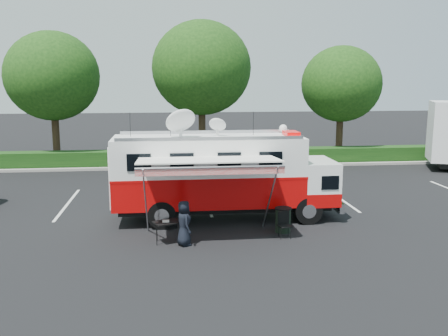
# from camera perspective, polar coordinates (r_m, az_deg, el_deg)

# --- Properties ---
(ground_plane) EXTENTS (120.00, 120.00, 0.00)m
(ground_plane) POSITION_cam_1_polar(r_m,az_deg,el_deg) (19.32, 0.17, -5.82)
(ground_plane) COLOR black
(ground_plane) RESTS_ON ground
(back_border) EXTENTS (60.00, 6.14, 8.87)m
(back_border) POSITION_cam_1_polar(r_m,az_deg,el_deg) (31.51, -0.45, 9.65)
(back_border) COLOR #9E998E
(back_border) RESTS_ON ground_plane
(stall_lines) EXTENTS (24.12, 5.50, 0.01)m
(stall_lines) POSITION_cam_1_polar(r_m,az_deg,el_deg) (22.16, -2.01, -3.70)
(stall_lines) COLOR silver
(stall_lines) RESTS_ON ground_plane
(command_truck) EXTENTS (8.52, 2.34, 4.09)m
(command_truck) POSITION_cam_1_polar(r_m,az_deg,el_deg) (18.90, -0.05, -0.72)
(command_truck) COLOR black
(command_truck) RESTS_ON ground_plane
(awning) EXTENTS (4.65, 2.42, 2.81)m
(awning) POSITION_cam_1_polar(r_m,az_deg,el_deg) (16.28, -1.78, 0.63)
(awning) COLOR white
(awning) RESTS_ON ground_plane
(person) EXTENTS (0.65, 0.82, 1.47)m
(person) POSITION_cam_1_polar(r_m,az_deg,el_deg) (16.46, -4.56, -8.76)
(person) COLOR black
(person) RESTS_ON ground_plane
(folding_table) EXTENTS (1.02, 0.89, 0.73)m
(folding_table) POSITION_cam_1_polar(r_m,az_deg,el_deg) (16.51, -6.49, -6.25)
(folding_table) COLOR black
(folding_table) RESTS_ON ground_plane
(folding_chair) EXTENTS (0.49, 0.52, 0.88)m
(folding_chair) POSITION_cam_1_polar(r_m,az_deg,el_deg) (17.18, 6.89, -6.16)
(folding_chair) COLOR black
(folding_chair) RESTS_ON ground_plane
(trash_bin) EXTENTS (0.59, 0.59, 0.87)m
(trash_bin) POSITION_cam_1_polar(r_m,az_deg,el_deg) (17.73, 6.77, -5.89)
(trash_bin) COLOR black
(trash_bin) RESTS_ON ground_plane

